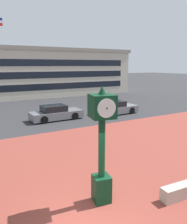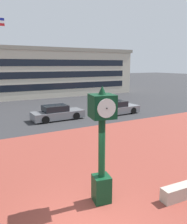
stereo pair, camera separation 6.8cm
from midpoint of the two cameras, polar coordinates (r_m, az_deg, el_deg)
plaza_brick_paving at (r=9.48m, az=-10.16°, el=-17.82°), size 44.00×13.90×0.01m
street_clock at (r=7.49m, az=2.39°, el=-7.29°), size 0.88×0.91×4.03m
car_street_near at (r=19.68m, az=-9.09°, el=-0.30°), size 4.48×1.88×1.28m
car_street_mid at (r=21.76m, az=5.92°, el=0.95°), size 4.53×1.98×1.28m
civic_building at (r=38.02m, az=-16.62°, el=9.71°), size 32.28×12.99×7.09m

